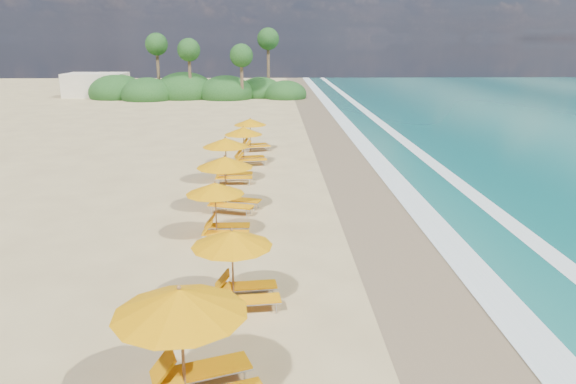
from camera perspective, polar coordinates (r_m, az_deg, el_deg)
The scene contains 12 objects.
ground at distance 20.96m, azimuth 0.00°, elevation -3.16°, with size 160.00×160.00×0.00m, color tan.
wet_sand at distance 21.45m, azimuth 10.76°, elevation -2.99°, with size 4.00×160.00×0.01m, color #7C664A.
surf_foam at distance 22.17m, azimuth 17.60°, elevation -2.78°, with size 4.00×160.00×0.01m.
station_1 at distance 10.62m, azimuth -9.99°, elevation -14.93°, with size 3.26×3.20×2.55m.
station_2 at distance 14.27m, azimuth -5.18°, elevation -7.40°, with size 2.48×2.34×2.15m.
station_3 at distance 19.10m, azimuth -7.13°, elevation -1.51°, with size 2.23×2.06×2.08m.
station_4 at distance 22.08m, azimuth -6.18°, elevation 1.27°, with size 2.95×2.88×2.33m.
station_5 at distance 26.54m, azimuth -6.16°, elevation 3.69°, with size 2.48×2.29×2.29m.
station_6 at distance 30.41m, azimuth -4.38°, elevation 5.16°, with size 2.60×2.48×2.18m.
station_7 at distance 34.25m, azimuth -3.71°, elevation 6.29°, with size 2.59×2.51×2.09m.
treeline at distance 66.25m, azimuth -9.94°, elevation 10.54°, with size 25.80×8.80×9.74m.
beach_building at distance 71.33m, azimuth -19.48°, elevation 10.57°, with size 7.00×5.00×2.80m, color beige.
Camera 1 is at (-0.57, -19.82, 6.81)m, focal length 33.84 mm.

